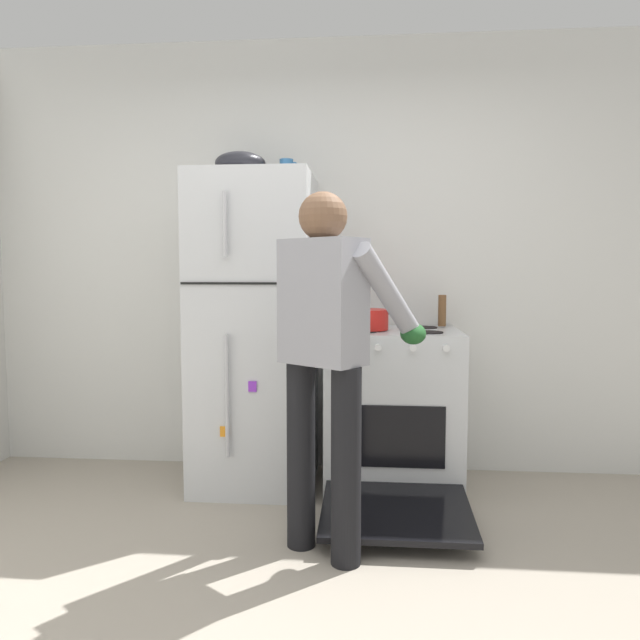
% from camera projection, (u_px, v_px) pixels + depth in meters
% --- Properties ---
extents(kitchen_wall_back, '(6.00, 0.10, 2.70)m').
position_uv_depth(kitchen_wall_back, '(324.00, 258.00, 3.76)').
color(kitchen_wall_back, silver).
rests_on(kitchen_wall_back, ground).
extents(refrigerator, '(0.68, 0.72, 1.82)m').
position_uv_depth(refrigerator, '(256.00, 332.00, 3.45)').
color(refrigerator, silver).
rests_on(refrigerator, ground).
extents(stove_range, '(0.76, 1.23, 0.93)m').
position_uv_depth(stove_range, '(393.00, 411.00, 3.40)').
color(stove_range, silver).
rests_on(stove_range, ground).
extents(person_cook, '(0.68, 0.73, 1.60)m').
position_uv_depth(person_cook, '(329.00, 341.00, 2.57)').
color(person_cook, black).
rests_on(person_cook, ground).
extents(red_pot, '(0.36, 0.26, 0.12)m').
position_uv_depth(red_pot, '(365.00, 319.00, 3.34)').
color(red_pot, red).
rests_on(red_pot, stove_range).
extents(coffee_mug, '(0.11, 0.08, 0.10)m').
position_uv_depth(coffee_mug, '(287.00, 168.00, 3.41)').
color(coffee_mug, '#2D6093').
rests_on(coffee_mug, refrigerator).
extents(pepper_mill, '(0.05, 0.05, 0.19)m').
position_uv_depth(pepper_mill, '(442.00, 311.00, 3.54)').
color(pepper_mill, brown).
rests_on(pepper_mill, stove_range).
extents(mixing_bowl, '(0.29, 0.29, 0.13)m').
position_uv_depth(mixing_bowl, '(241.00, 164.00, 3.38)').
color(mixing_bowl, black).
rests_on(mixing_bowl, refrigerator).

